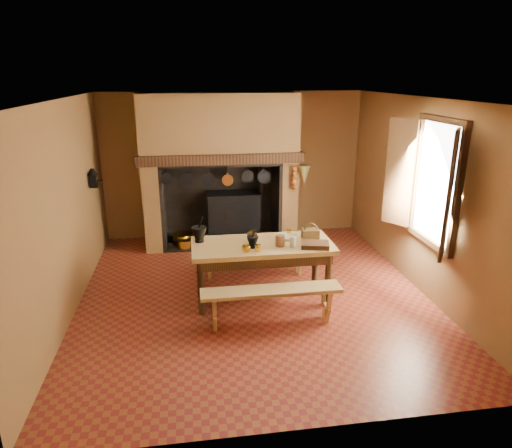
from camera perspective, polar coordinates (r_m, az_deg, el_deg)
The scene contains 28 objects.
floor at distance 6.85m, azimuth -0.30°, elevation -8.74°, with size 5.50×5.50×0.00m, color brown.
ceiling at distance 6.11m, azimuth -0.34°, elevation 15.37°, with size 5.50×5.50×0.00m, color silver.
back_wall at distance 8.99m, azimuth -2.83°, elevation 7.31°, with size 5.00×0.02×2.80m, color brown.
wall_left at distance 6.49m, azimuth -22.76°, elevation 1.53°, with size 0.02×5.50×2.80m, color brown.
wall_right at distance 7.12m, azimuth 20.05°, elevation 3.26°, with size 0.02×5.50×2.80m, color brown.
wall_front at distance 3.81m, azimuth 5.63°, elevation -8.55°, with size 5.00×0.02×2.80m, color brown.
chimney_breast at distance 8.47m, azimuth -4.61°, elevation 9.41°, with size 2.95×0.96×2.80m.
iron_range at distance 8.92m, azimuth -2.81°, elevation 1.15°, with size 1.12×0.55×1.60m.
hearth_pans at distance 8.79m, azimuth -9.17°, elevation -2.01°, with size 0.51×0.62×0.20m.
hanging_pans at distance 8.06m, azimuth -4.56°, elevation 5.68°, with size 1.92×0.29×0.27m.
onion_string at distance 8.24m, azimuth 4.83°, elevation 5.75°, with size 0.12×0.10×0.46m, color #B25620, non-canonical shape.
herb_bunch at distance 8.27m, azimuth 6.06°, elevation 6.11°, with size 0.20×0.20×0.35m, color olive.
window at distance 6.64m, azimuth 20.78°, elevation 4.82°, with size 0.39×1.75×1.76m.
wall_coffee_mill at distance 7.91m, azimuth -19.72°, elevation 5.58°, with size 0.23×0.16×0.31m.
work_table at distance 6.43m, azimuth 0.80°, elevation -3.57°, with size 1.97×0.88×0.85m.
bench_front at distance 5.92m, azimuth 1.93°, elevation -9.22°, with size 1.81×0.32×0.51m.
bench_back at distance 7.23m, azimuth -0.15°, elevation -3.96°, with size 1.78×0.31×0.50m.
mortar_large at distance 6.45m, azimuth -7.12°, elevation -1.21°, with size 0.22×0.22×0.37m.
mortar_small at distance 6.19m, azimuth -0.42°, elevation -2.20°, with size 0.16×0.16×0.28m.
coffee_grinder at distance 6.45m, azimuth -0.48°, elevation -1.55°, with size 0.17×0.13×0.18m.
brass_mug_a at distance 6.10m, azimuth 0.25°, elevation -2.99°, with size 0.08×0.08×0.09m, color gold.
brass_mug_b at distance 6.68m, azimuth 4.12°, elevation -1.11°, with size 0.08×0.08×0.09m, color gold.
mixing_bowl at distance 6.53m, azimuth 3.88°, elevation -1.64°, with size 0.29×0.29×0.07m, color beige.
stoneware_crock at distance 6.27m, azimuth 3.02°, elevation -2.08°, with size 0.13×0.13×0.16m, color brown.
glass_jar at distance 6.25m, azimuth 4.63°, elevation -2.22°, with size 0.09×0.09×0.15m, color beige.
wicker_basket at distance 6.60m, azimuth 6.81°, elevation -1.16°, with size 0.25×0.19×0.23m.
wooden_tray at distance 6.29m, azimuth 7.39°, elevation -2.59°, with size 0.38×0.27×0.06m, color #3B2613.
brass_cup at distance 6.06m, azimuth -1.23°, elevation -3.11°, with size 0.12×0.12×0.09m, color gold.
Camera 1 is at (-0.86, -6.04, 3.11)m, focal length 32.00 mm.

